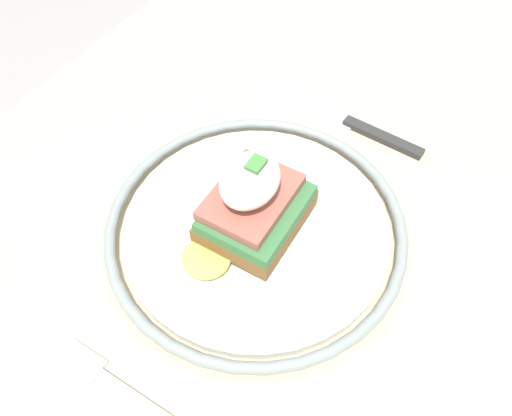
% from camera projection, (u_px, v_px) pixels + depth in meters
% --- Properties ---
extents(dining_table, '(1.06, 0.66, 0.76)m').
position_uv_depth(dining_table, '(265.00, 314.00, 0.54)').
color(dining_table, '#C6B28E').
rests_on(dining_table, ground_plane).
extents(plate, '(0.27, 0.27, 0.02)m').
position_uv_depth(plate, '(256.00, 226.00, 0.44)').
color(plate, silver).
rests_on(plate, dining_table).
extents(sandwich, '(0.12, 0.07, 0.08)m').
position_uv_depth(sandwich, '(253.00, 203.00, 0.41)').
color(sandwich, brown).
rests_on(sandwich, plate).
extents(fork, '(0.02, 0.14, 0.00)m').
position_uv_depth(fork, '(126.00, 393.00, 0.36)').
color(fork, silver).
rests_on(fork, dining_table).
extents(knife, '(0.03, 0.20, 0.01)m').
position_uv_depth(knife, '(349.00, 123.00, 0.53)').
color(knife, '#2D2D2D').
rests_on(knife, dining_table).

